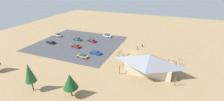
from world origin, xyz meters
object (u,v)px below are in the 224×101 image
object	(u,v)px
pine_midwest	(70,81)
bicycle_green_edge_south	(120,51)
lot_sign	(124,43)
car_blue_inner_stall	(96,52)
car_tan_near_entry	(83,56)
car_silver_by_curb	(58,35)
bicycle_white_yard_front	(175,65)
car_green_mid_lot	(77,39)
bicycle_black_mid_cluster	(125,56)
car_white_front_row	(107,36)
bike_pavilion	(149,62)
visitor_crossing_yard	(137,48)
trash_bin	(142,45)
bicycle_orange_yard_left	(182,64)
bicycle_teal_by_bin	(118,56)
bicycle_red_yard_center	(174,62)
bicycle_purple_front_row	(147,59)
car_black_back_corner	(51,42)
car_maroon_end_stall	(92,40)
bicycle_yellow_near_sign	(119,53)
bicycle_silver_edge_north	(168,60)
pine_west	(29,73)
bicycle_green_lone_west	(123,55)
car_red_second_row	(76,46)
bicycle_teal_back_row	(181,59)
bicycle_blue_near_porch	(130,54)

from	to	relation	value
pine_midwest	bicycle_green_edge_south	size ratio (longest dim) A/B	5.08
lot_sign	car_blue_inner_stall	world-z (taller)	lot_sign
car_tan_near_entry	car_silver_by_curb	world-z (taller)	car_silver_by_curb
bicycle_white_yard_front	car_green_mid_lot	xyz separation A→B (m)	(45.21, -9.68, 0.36)
bicycle_black_mid_cluster	car_tan_near_entry	distance (m)	16.27
car_silver_by_curb	car_white_front_row	bearing A→B (deg)	-160.60
bike_pavilion	visitor_crossing_yard	distance (m)	18.02
trash_bin	bicycle_orange_yard_left	world-z (taller)	trash_bin
bicycle_teal_by_bin	bicycle_white_yard_front	bearing A→B (deg)	-179.96
bicycle_white_yard_front	bicycle_green_edge_south	size ratio (longest dim) A/B	1.38
lot_sign	bicycle_orange_yard_left	bearing A→B (deg)	159.19
bicycle_red_yard_center	car_silver_by_curb	world-z (taller)	car_silver_by_curb
bicycle_purple_front_row	bicycle_red_yard_center	world-z (taller)	bicycle_purple_front_row
car_tan_near_entry	visitor_crossing_yard	distance (m)	23.18
bike_pavilion	car_black_back_corner	world-z (taller)	bike_pavilion
pine_midwest	car_maroon_end_stall	xyz separation A→B (m)	(13.62, -35.98, -3.67)
car_tan_near_entry	car_green_mid_lot	distance (m)	19.91
bike_pavilion	bicycle_yellow_near_sign	world-z (taller)	bike_pavilion
bicycle_teal_by_bin	bicycle_white_yard_front	size ratio (longest dim) A/B	0.95
bicycle_orange_yard_left	bicycle_purple_front_row	xyz separation A→B (m)	(11.80, 0.32, 0.01)
bicycle_silver_edge_north	car_blue_inner_stall	xyz separation A→B (m)	(27.36, 4.59, 0.39)
pine_west	bicycle_white_yard_front	size ratio (longest dim) A/B	4.69
trash_bin	visitor_crossing_yard	distance (m)	4.42
bike_pavilion	car_white_front_row	distance (m)	37.05
bicycle_teal_by_bin	bicycle_green_lone_west	distance (m)	1.99
pine_west	car_white_front_row	distance (m)	47.34
car_red_second_row	visitor_crossing_yard	size ratio (longest dim) A/B	2.59
bicycle_teal_by_bin	bicycle_teal_back_row	size ratio (longest dim) A/B	1.16
bicycle_blue_near_porch	bicycle_black_mid_cluster	world-z (taller)	bicycle_black_mid_cluster
car_white_front_row	bicycle_orange_yard_left	bearing A→B (deg)	153.55
car_white_front_row	car_red_second_row	size ratio (longest dim) A/B	1.05
bicycle_white_yard_front	car_tan_near_entry	distance (m)	33.32
car_silver_by_curb	car_black_back_corner	world-z (taller)	car_silver_by_curb
car_green_mid_lot	car_white_front_row	bearing A→B (deg)	-139.64
bicycle_blue_near_porch	car_tan_near_entry	distance (m)	18.38
car_blue_inner_stall	car_black_back_corner	world-z (taller)	car_blue_inner_stall
bicycle_red_yard_center	visitor_crossing_yard	size ratio (longest dim) A/B	0.75
bike_pavilion	lot_sign	xyz separation A→B (m)	(13.79, -17.95, -2.03)
bicycle_teal_by_bin	bicycle_red_yard_center	world-z (taller)	bicycle_red_yard_center
car_black_back_corner	bicycle_green_edge_south	bearing A→B (deg)	-175.71
bicycle_purple_front_row	car_blue_inner_stall	world-z (taller)	car_blue_inner_stall
bike_pavilion	car_tan_near_entry	distance (m)	25.04
pine_midwest	bicycle_green_edge_south	world-z (taller)	pine_midwest
pine_west	bicycle_white_yard_front	xyz separation A→B (m)	(-34.75, -27.50, -5.07)
bicycle_white_yard_front	car_silver_by_curb	size ratio (longest dim) A/B	0.38
bicycle_teal_back_row	car_white_front_row	distance (m)	38.18
bicycle_green_lone_west	bicycle_teal_back_row	bearing A→B (deg)	-169.37
car_blue_inner_stall	trash_bin	bearing A→B (deg)	-137.02
bicycle_orange_yard_left	bicycle_blue_near_porch	size ratio (longest dim) A/B	0.79
bicycle_blue_near_porch	bicycle_black_mid_cluster	bearing A→B (deg)	65.47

